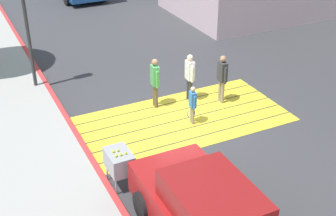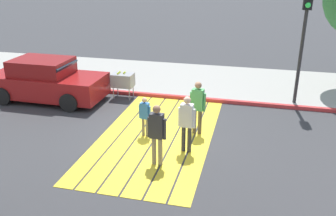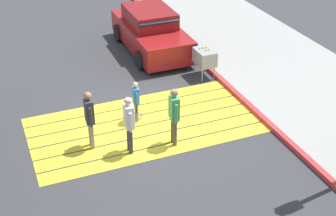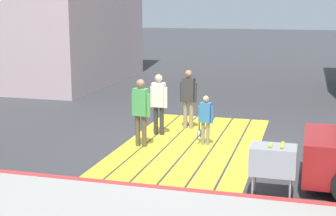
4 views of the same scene
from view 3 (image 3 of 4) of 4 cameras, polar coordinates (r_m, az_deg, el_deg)
ground_plane at (r=13.73m, az=-2.80°, el=-2.04°), size 120.00×120.00×0.00m
crosswalk_stripes at (r=13.72m, az=-2.80°, el=-2.02°), size 6.40×3.25×0.01m
sidewalk_west at (r=16.14m, az=16.28°, el=2.27°), size 4.80×40.00×0.12m
curb_painted at (r=14.90m, az=9.04°, el=0.73°), size 0.16×40.00×0.13m
car_parked_near_curb at (r=18.05m, az=-2.03°, el=8.98°), size 2.01×4.31×1.57m
tennis_ball_cart at (r=16.12m, az=4.34°, el=5.99°), size 0.56×0.80×1.02m
pedestrian_adult_lead at (r=12.19m, az=-4.63°, el=-1.54°), size 0.23×0.47×1.61m
pedestrian_adult_trailing at (r=12.44m, az=0.71°, el=-0.56°), size 0.25×0.48×1.65m
pedestrian_adult_side at (r=12.49m, az=-9.23°, el=-0.91°), size 0.23×0.48×1.64m
pedestrian_child_with_racket at (r=13.60m, az=-3.80°, el=0.98°), size 0.29×0.39×1.23m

